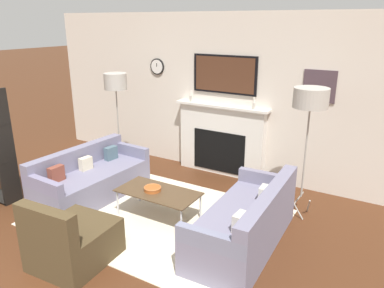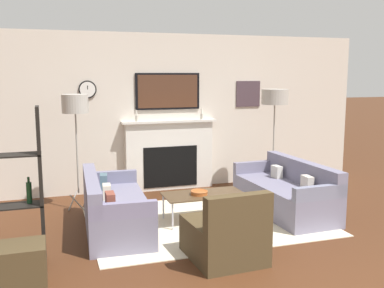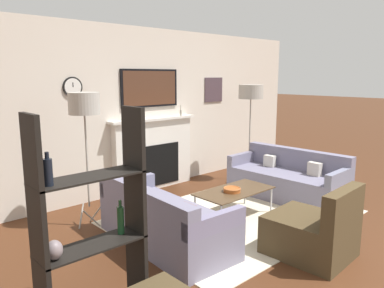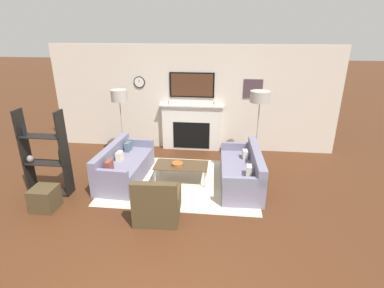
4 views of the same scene
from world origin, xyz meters
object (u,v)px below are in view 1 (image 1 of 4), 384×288
Objects in this scene: couch_left at (91,180)px; armchair at (72,242)px; floor_lamp_right at (311,100)px; floor_lamp_left at (116,83)px; couch_right at (246,224)px; decorative_bowl at (152,189)px; coffee_table at (158,193)px.

armchair reaches higher than couch_left.
floor_lamp_right reaches higher than couch_left.
couch_left is 3.35m from floor_lamp_right.
floor_lamp_left is (-1.39, 2.38, 1.29)m from armchair.
couch_right is 1.36m from decorative_bowl.
coffee_table is 2.27m from floor_lamp_left.
floor_lamp_left is at bearing 159.44° from couch_right.
couch_right is at bearing 41.15° from armchair.
couch_right reaches higher than couch_left.
decorative_bowl is at bearing -0.56° from couch_left.
armchair is 0.49× the size of floor_lamp_right.
couch_left is at bearing 128.24° from armchair.
armchair reaches higher than couch_right.
decorative_bowl is 0.13× the size of floor_lamp_right.
couch_right is at bearing 0.47° from decorative_bowl.
coffee_table is (-1.27, 0.01, 0.08)m from couch_right.
couch_right is at bearing -0.01° from couch_left.
couch_right is 3.33m from floor_lamp_left.
coffee_table is 4.69× the size of decorative_bowl.
coffee_table is 0.63× the size of floor_lamp_right.
armchair is 3.70× the size of decorative_bowl.
floor_lamp_left is (-1.61, 1.07, 1.20)m from coffee_table.
decorative_bowl is at bearing -35.50° from floor_lamp_left.
couch_left is at bearing -179.57° from coffee_table.
armchair reaches higher than decorative_bowl.
couch_right reaches higher than coffee_table.
couch_right is 1.65× the size of coffee_table.
couch_right is 7.76× the size of decorative_bowl.
floor_lamp_left is at bearing 144.50° from decorative_bowl.
floor_lamp_right is (2.87, 1.08, 1.34)m from couch_left.
couch_left is at bearing 179.44° from decorative_bowl.
armchair is (-1.49, -1.30, -0.01)m from couch_right.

